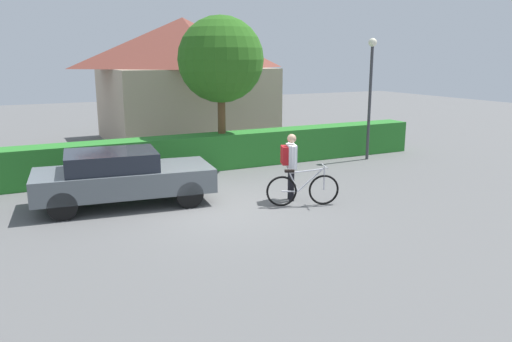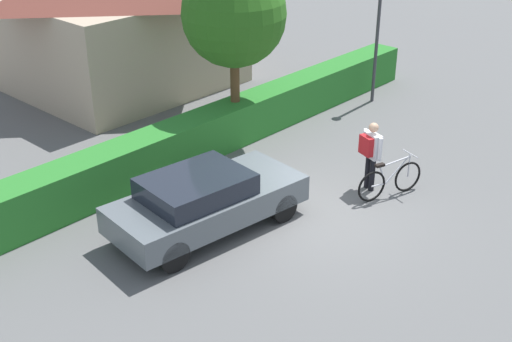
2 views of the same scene
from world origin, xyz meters
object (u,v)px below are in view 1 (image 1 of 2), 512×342
bicycle (303,189)px  person_rider (290,160)px  street_lamp (371,82)px  tree_kerbside (221,60)px  parked_car_near (121,176)px

bicycle → person_rider: 0.81m
bicycle → street_lamp: 6.53m
person_rider → tree_kerbside: tree_kerbside is taller
bicycle → tree_kerbside: size_ratio=0.36×
bicycle → street_lamp: bearing=37.1°
bicycle → tree_kerbside: bearing=90.6°
parked_car_near → bicycle: size_ratio=2.56×
parked_car_near → bicycle: bearing=-27.8°
bicycle → person_rider: (-0.04, 0.54, 0.60)m
street_lamp → tree_kerbside: bearing=167.8°
parked_car_near → street_lamp: street_lamp is taller
person_rider → street_lamp: 6.09m
person_rider → tree_kerbside: size_ratio=0.35×
parked_car_near → tree_kerbside: tree_kerbside is taller
parked_car_near → bicycle: parked_car_near is taller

